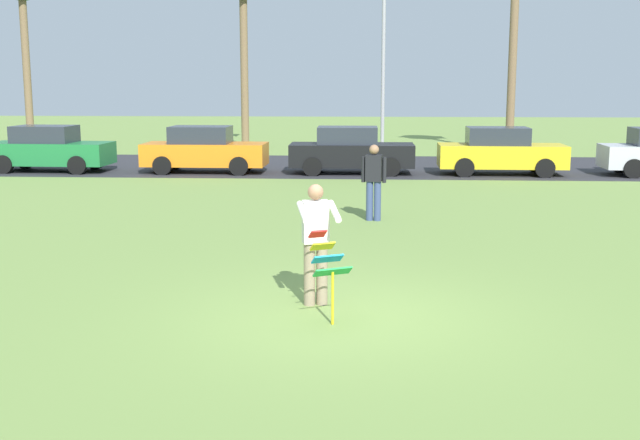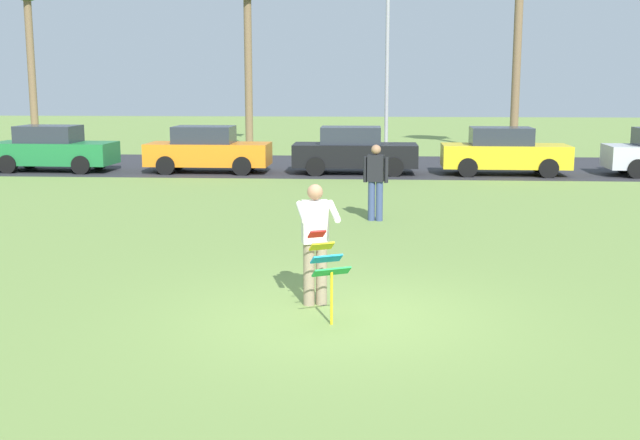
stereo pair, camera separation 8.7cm
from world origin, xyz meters
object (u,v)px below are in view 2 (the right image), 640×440
(kite_held, at_px, (327,262))
(parked_car_yellow, at_px, (504,152))
(parked_car_green, at_px, (53,149))
(parked_car_black, at_px, (354,151))
(parked_car_orange, at_px, (208,150))
(person_walker_near, at_px, (376,180))
(person_kite_flyer, at_px, (315,240))
(streetlight_pole, at_px, (387,60))

(kite_held, relative_size, parked_car_yellow, 0.28)
(kite_held, height_order, parked_car_green, parked_car_green)
(kite_held, distance_m, parked_car_black, 16.97)
(parked_car_orange, distance_m, person_walker_near, 10.89)
(person_kite_flyer, xyz_separation_m, parked_car_green, (-10.42, 16.22, -0.18))
(kite_held, xyz_separation_m, parked_car_yellow, (4.96, 16.97, -0.03))
(kite_held, relative_size, parked_car_green, 0.28)
(kite_held, xyz_separation_m, parked_car_orange, (-5.14, 16.97, -0.03))
(streetlight_pole, xyz_separation_m, person_walker_near, (-0.45, -16.80, -3.06))
(parked_car_orange, bearing_deg, streetlight_pole, 50.52)
(kite_held, height_order, streetlight_pole, streetlight_pole)
(parked_car_yellow, relative_size, streetlight_pole, 0.60)
(parked_car_yellow, bearing_deg, parked_car_black, -179.99)
(parked_car_black, distance_m, streetlight_pole, 8.31)
(parked_car_green, bearing_deg, person_kite_flyer, -57.28)
(kite_held, bearing_deg, parked_car_green, 122.05)
(person_kite_flyer, relative_size, kite_held, 1.47)
(streetlight_pole, bearing_deg, kite_held, -92.56)
(kite_held, xyz_separation_m, person_walker_near, (0.64, 7.75, 0.13))
(parked_car_green, height_order, parked_car_orange, same)
(person_kite_flyer, height_order, streetlight_pole, streetlight_pole)
(kite_held, bearing_deg, parked_car_black, 90.29)
(person_kite_flyer, distance_m, parked_car_orange, 16.96)
(parked_car_black, height_order, streetlight_pole, streetlight_pole)
(person_kite_flyer, distance_m, streetlight_pole, 24.02)
(person_walker_near, bearing_deg, parked_car_orange, 122.08)
(parked_car_orange, distance_m, parked_car_black, 5.05)
(parked_car_yellow, bearing_deg, parked_car_green, 180.00)
(parked_car_orange, bearing_deg, parked_car_green, 179.99)
(person_kite_flyer, height_order, parked_car_black, person_kite_flyer)
(person_kite_flyer, bearing_deg, kite_held, -74.90)
(kite_held, height_order, parked_car_orange, parked_car_orange)
(kite_held, bearing_deg, person_walker_near, 85.25)
(kite_held, xyz_separation_m, parked_car_black, (-0.08, 16.97, -0.03))
(parked_car_green, relative_size, parked_car_yellow, 1.01)
(streetlight_pole, bearing_deg, parked_car_yellow, -62.98)
(person_kite_flyer, height_order, parked_car_orange, person_kite_flyer)
(person_kite_flyer, xyz_separation_m, person_walker_near, (0.85, 6.99, -0.02))
(parked_car_black, bearing_deg, parked_car_orange, 179.99)
(parked_car_green, xyz_separation_m, parked_car_black, (10.54, -0.00, 0.00))
(parked_car_orange, bearing_deg, parked_car_yellow, 0.00)
(parked_car_black, bearing_deg, person_walker_near, -85.49)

